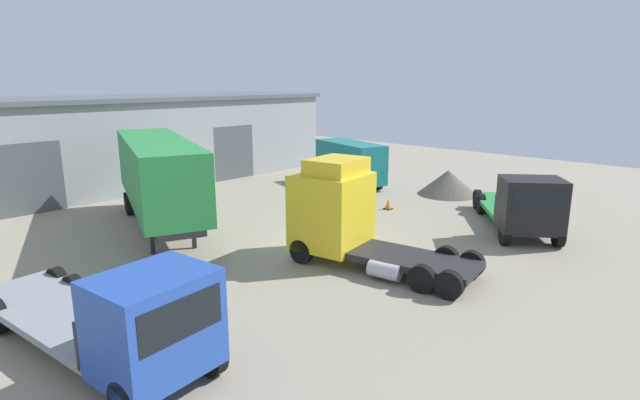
{
  "coord_description": "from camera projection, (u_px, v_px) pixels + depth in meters",
  "views": [
    {
      "loc": [
        -14.29,
        -13.2,
        6.59
      ],
      "look_at": [
        0.87,
        0.95,
        1.6
      ],
      "focal_mm": 28.0,
      "sensor_mm": 36.0,
      "label": 1
    }
  ],
  "objects": [
    {
      "name": "ground_plane",
      "position": [
        322.0,
        245.0,
        20.45
      ],
      "size": [
        60.0,
        60.0,
        0.0
      ],
      "primitive_type": "plane",
      "color": "gray"
    },
    {
      "name": "delivery_van_teal",
      "position": [
        349.0,
        162.0,
        31.81
      ],
      "size": [
        3.53,
        5.81,
        2.78
      ],
      "rotation": [
        0.0,
        0.0,
        1.27
      ],
      "color": "#197075",
      "rests_on": "ground_plane"
    },
    {
      "name": "flatbed_truck_black",
      "position": [
        523.0,
        206.0,
        21.51
      ],
      "size": [
        7.13,
        6.13,
        2.71
      ],
      "rotation": [
        0.0,
        0.0,
        -2.51
      ],
      "color": "black",
      "rests_on": "ground_plane"
    },
    {
      "name": "flatbed_truck_blue",
      "position": [
        123.0,
        320.0,
        11.36
      ],
      "size": [
        3.26,
        8.36,
        2.68
      ],
      "rotation": [
        0.0,
        0.0,
        -1.46
      ],
      "color": "#2347A3",
      "rests_on": "ground_plane"
    },
    {
      "name": "warehouse_building",
      "position": [
        113.0,
        141.0,
        31.93
      ],
      "size": [
        29.28,
        9.11,
        5.6
      ],
      "color": "#93999E",
      "rests_on": "ground_plane"
    },
    {
      "name": "tractor_unit_yellow",
      "position": [
        344.0,
        214.0,
        18.33
      ],
      "size": [
        3.51,
        6.98,
        3.84
      ],
      "rotation": [
        0.0,
        0.0,
        1.73
      ],
      "color": "yellow",
      "rests_on": "ground_plane"
    },
    {
      "name": "traffic_cone",
      "position": [
        388.0,
        204.0,
        26.12
      ],
      "size": [
        0.4,
        0.4,
        0.55
      ],
      "color": "black",
      "rests_on": "ground_plane"
    },
    {
      "name": "gravel_pile",
      "position": [
        448.0,
        182.0,
        29.35
      ],
      "size": [
        3.51,
        3.51,
        1.46
      ],
      "color": "#565147",
      "rests_on": "ground_plane"
    },
    {
      "name": "container_trailer_green",
      "position": [
        158.0,
        173.0,
        21.92
      ],
      "size": [
        6.24,
        10.72,
        4.1
      ],
      "rotation": [
        0.0,
        0.0,
        -1.95
      ],
      "color": "#28843D",
      "rests_on": "ground_plane"
    }
  ]
}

